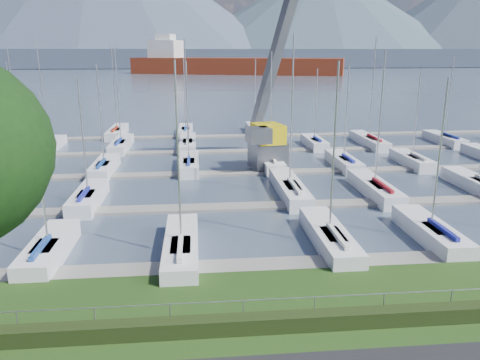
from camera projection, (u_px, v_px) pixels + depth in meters
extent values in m
cube|color=#455265|center=(199.00, 71.00, 269.10)|extent=(800.00, 540.00, 0.20)
cube|color=black|center=(269.00, 323.00, 19.13)|extent=(80.00, 0.70, 0.70)
cylinder|color=gray|center=(267.00, 299.00, 19.28)|extent=(80.00, 0.04, 0.04)
cube|color=#3E475B|center=(198.00, 58.00, 334.53)|extent=(900.00, 80.00, 12.00)
cone|color=#40515E|center=(322.00, 13.00, 411.51)|extent=(300.00, 300.00, 85.00)
cube|color=gray|center=(250.00, 266.00, 25.42)|extent=(90.00, 1.60, 0.25)
cube|color=gray|center=(235.00, 207.00, 35.01)|extent=(90.00, 1.60, 0.25)
cube|color=slate|center=(226.00, 173.00, 44.60)|extent=(90.00, 1.60, 0.25)
cube|color=gray|center=(220.00, 152.00, 54.20)|extent=(90.00, 1.60, 0.25)
cube|color=slate|center=(216.00, 136.00, 63.79)|extent=(90.00, 1.60, 0.25)
cube|color=#56575D|center=(268.00, 154.00, 46.14)|extent=(3.75, 3.75, 2.60)
cube|color=yellow|center=(268.00, 133.00, 45.58)|extent=(3.20, 3.83, 1.80)
cube|color=#55575C|center=(280.00, 38.00, 47.65)|extent=(4.95, 10.83, 19.89)
cube|color=#58595F|center=(259.00, 135.00, 43.49)|extent=(2.38, 2.54, 1.40)
cube|color=maroon|center=(236.00, 68.00, 230.77)|extent=(104.43, 50.89, 10.00)
cube|color=silver|center=(166.00, 53.00, 236.99)|extent=(17.79, 17.79, 12.00)
cube|color=silver|center=(165.00, 38.00, 235.11)|extent=(10.17, 10.17, 4.00)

